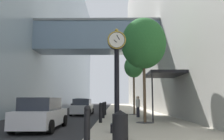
% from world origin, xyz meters
% --- Properties ---
extents(ground_plane, '(110.00, 110.00, 0.00)m').
position_xyz_m(ground_plane, '(0.00, 27.00, 0.00)').
color(ground_plane, '#262628').
rests_on(ground_plane, ground).
extents(sidewalk_right, '(5.88, 80.00, 0.14)m').
position_xyz_m(sidewalk_right, '(2.94, 30.00, 0.07)').
color(sidewalk_right, '#BCB29E').
rests_on(sidewalk_right, ground).
extents(building_block_left, '(22.57, 80.00, 29.68)m').
position_xyz_m(building_block_left, '(-11.81, 29.92, 14.80)').
color(building_block_left, '#93A8B7').
rests_on(building_block_left, ground).
extents(building_block_right, '(9.00, 80.00, 34.91)m').
position_xyz_m(building_block_right, '(10.38, 30.00, 17.46)').
color(building_block_right, '#B7B2A8').
rests_on(building_block_right, ground).
extents(street_clock, '(0.84, 0.55, 4.60)m').
position_xyz_m(street_clock, '(1.24, 5.11, 2.67)').
color(street_clock, black).
rests_on(street_clock, sidewalk_right).
extents(bollard_nearest, '(0.21, 0.21, 1.21)m').
position_xyz_m(bollard_nearest, '(0.28, 2.51, 0.77)').
color(bollard_nearest, black).
rests_on(bollard_nearest, sidewalk_right).
extents(bollard_third, '(0.21, 0.21, 1.21)m').
position_xyz_m(bollard_third, '(0.28, 9.00, 0.77)').
color(bollard_third, black).
rests_on(bollard_third, sidewalk_right).
extents(bollard_fourth, '(0.21, 0.21, 1.21)m').
position_xyz_m(bollard_fourth, '(0.28, 12.24, 0.77)').
color(bollard_fourth, black).
rests_on(bollard_fourth, sidewalk_right).
extents(bollard_fifth, '(0.21, 0.21, 1.21)m').
position_xyz_m(bollard_fifth, '(0.28, 15.48, 0.77)').
color(bollard_fifth, black).
rests_on(bollard_fifth, sidewalk_right).
extents(street_tree_near, '(2.84, 2.84, 6.57)m').
position_xyz_m(street_tree_near, '(2.98, 9.06, 5.06)').
color(street_tree_near, '#333335').
rests_on(street_tree_near, sidewalk_right).
extents(street_tree_mid_near, '(1.83, 1.83, 5.60)m').
position_xyz_m(street_tree_mid_near, '(2.98, 16.37, 4.63)').
color(street_tree_mid_near, '#333335').
rests_on(street_tree_mid_near, sidewalk_right).
extents(trash_bin, '(0.53, 0.53, 1.05)m').
position_xyz_m(trash_bin, '(1.32, 2.83, 0.68)').
color(trash_bin, black).
rests_on(trash_bin, sidewalk_right).
extents(pedestrian_walking, '(0.41, 0.41, 1.68)m').
position_xyz_m(pedestrian_walking, '(3.00, 13.20, 1.03)').
color(pedestrian_walking, '#23232D').
rests_on(pedestrian_walking, sidewalk_right).
extents(storefront_awning, '(2.40, 3.60, 3.30)m').
position_xyz_m(storefront_awning, '(4.64, 11.18, 3.28)').
color(storefront_awning, black).
rests_on(storefront_awning, sidewalk_right).
extents(car_silver_near, '(2.07, 4.73, 1.61)m').
position_xyz_m(car_silver_near, '(-2.09, 17.61, 0.79)').
color(car_silver_near, '#B7BABF').
rests_on(car_silver_near, ground).
extents(car_black_mid, '(1.95, 4.46, 1.65)m').
position_xyz_m(car_black_mid, '(-3.86, 26.77, 0.80)').
color(car_black_mid, black).
rests_on(car_black_mid, ground).
extents(car_white_far, '(2.01, 4.36, 1.62)m').
position_xyz_m(car_white_far, '(-2.62, 6.87, 0.79)').
color(car_white_far, silver).
rests_on(car_white_far, ground).
extents(car_red_trailing, '(2.19, 4.15, 1.73)m').
position_xyz_m(car_red_trailing, '(-4.50, 32.90, 0.83)').
color(car_red_trailing, '#AD191E').
rests_on(car_red_trailing, ground).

